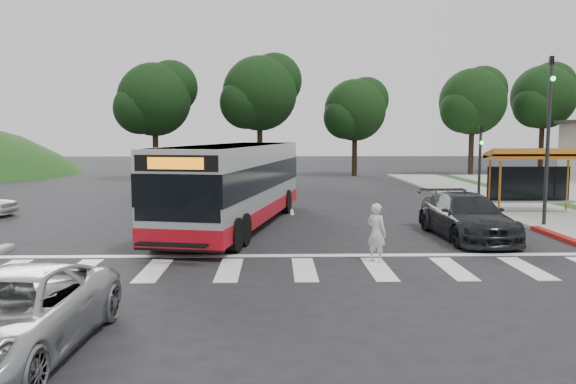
{
  "coord_description": "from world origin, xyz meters",
  "views": [
    {
      "loc": [
        -0.78,
        -19.65,
        3.62
      ],
      "look_at": [
        -0.33,
        -0.38,
        1.6
      ],
      "focal_mm": 35.0,
      "sensor_mm": 36.0,
      "label": 1
    }
  ],
  "objects_px": {
    "dark_sedan": "(466,216)",
    "transit_bus": "(236,186)",
    "pedestrian": "(376,233)",
    "silver_suv_south": "(10,316)"
  },
  "relations": [
    {
      "from": "pedestrian",
      "to": "silver_suv_south",
      "type": "bearing_deg",
      "value": 87.53
    },
    {
      "from": "silver_suv_south",
      "to": "pedestrian",
      "type": "bearing_deg",
      "value": 45.62
    },
    {
      "from": "pedestrian",
      "to": "dark_sedan",
      "type": "distance_m",
      "value": 5.14
    },
    {
      "from": "pedestrian",
      "to": "dark_sedan",
      "type": "bearing_deg",
      "value": -92.27
    },
    {
      "from": "pedestrian",
      "to": "silver_suv_south",
      "type": "distance_m",
      "value": 9.73
    },
    {
      "from": "pedestrian",
      "to": "silver_suv_south",
      "type": "height_order",
      "value": "pedestrian"
    },
    {
      "from": "dark_sedan",
      "to": "transit_bus",
      "type": "bearing_deg",
      "value": 158.53
    },
    {
      "from": "dark_sedan",
      "to": "silver_suv_south",
      "type": "bearing_deg",
      "value": -140.11
    },
    {
      "from": "transit_bus",
      "to": "pedestrian",
      "type": "bearing_deg",
      "value": -43.19
    },
    {
      "from": "dark_sedan",
      "to": "silver_suv_south",
      "type": "distance_m",
      "value": 14.87
    }
  ]
}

